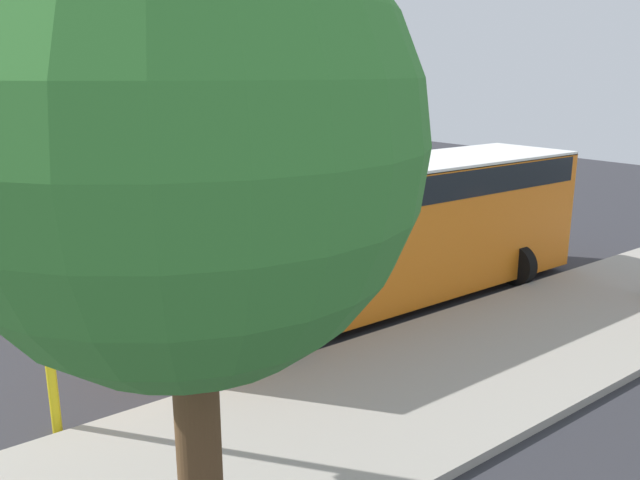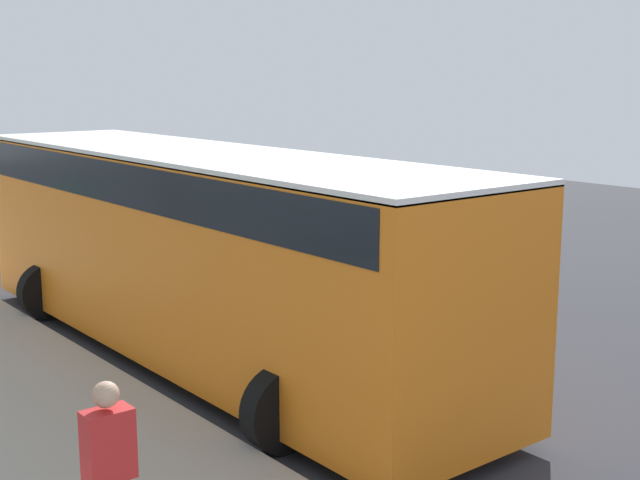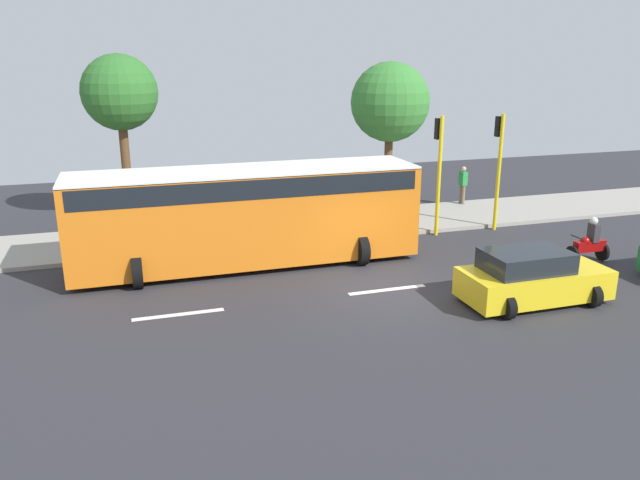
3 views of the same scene
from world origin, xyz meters
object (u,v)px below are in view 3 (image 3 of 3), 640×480
Objects in this scene: car_yellow_cab at (532,278)px; street_tree_north at (390,103)px; pedestrian_by_tree at (463,184)px; street_tree_center at (120,94)px; traffic_light_corner at (439,158)px; city_bus at (247,210)px; traffic_light_midblock at (499,155)px; pedestrian_near_signal at (93,216)px; motorcycle at (589,243)px.

car_yellow_cab is 0.64× the size of street_tree_north.
street_tree_center is at bearing 82.43° from pedestrian_by_tree.
traffic_light_corner is 5.04m from street_tree_north.
car_yellow_cab is 8.88m from city_bus.
traffic_light_midblock reaches higher than pedestrian_by_tree.
traffic_light_midblock is (-3.68, 0.72, 1.87)m from pedestrian_by_tree.
pedestrian_by_tree is at bearing -41.56° from traffic_light_corner.
motorcycle is at bearing -113.90° from pedestrian_near_signal.
pedestrian_by_tree is at bearing 0.31° from motorcycle.
street_tree_north is (1.07, 3.20, 3.55)m from pedestrian_by_tree.
pedestrian_by_tree is at bearing -64.93° from city_bus.
traffic_light_midblock is at bearing -112.32° from street_tree_center.
car_yellow_cab is 14.99m from pedestrian_near_signal.
city_bus is 6.51× the size of pedestrian_by_tree.
city_bus is at bearing 128.91° from street_tree_north.
pedestrian_near_signal is 15.22m from traffic_light_midblock.
pedestrian_by_tree is 4.19m from traffic_light_midblock.
traffic_light_midblock is at bearing 9.69° from motorcycle.
traffic_light_midblock is (-2.47, -14.90, 1.87)m from pedestrian_near_signal.
pedestrian_by_tree is (8.15, 0.04, 0.42)m from motorcycle.
city_bus is 1.73× the size of street_tree_north.
street_tree_north is (6.11, -7.57, 2.77)m from city_bus.
traffic_light_corner is 1.00× the size of traffic_light_midblock.
city_bus reaches higher than motorcycle.
street_tree_center reaches higher than car_yellow_cab.
pedestrian_near_signal is 12.74m from traffic_light_corner.
motorcycle is at bearing -143.46° from traffic_light_corner.
car_yellow_cab is at bearing -140.13° from street_tree_center.
traffic_light_corner is (-3.68, 3.27, 1.87)m from pedestrian_by_tree.
car_yellow_cab is at bearing 121.36° from motorcycle.
traffic_light_corner is (-2.47, -12.35, 1.87)m from pedestrian_near_signal.
pedestrian_near_signal is at bearing 51.35° from car_yellow_cab.
street_tree_center is at bearing -22.36° from pedestrian_near_signal.
traffic_light_corner reaches higher than pedestrian_near_signal.
street_tree_center is (5.59, 13.62, 2.20)m from traffic_light_midblock.
pedestrian_near_signal is at bearing 157.64° from street_tree_center.
traffic_light_midblock reaches higher than car_yellow_cab.
traffic_light_corner reaches higher than pedestrian_by_tree.
pedestrian_near_signal is at bearing 66.10° from motorcycle.
traffic_light_midblock reaches higher than pedestrian_near_signal.
street_tree_north is at bearing -3.53° from car_yellow_cab.
street_tree_center is at bearing 67.68° from traffic_light_midblock.
traffic_light_midblock is (4.47, 0.76, 2.29)m from motorcycle.
city_bus is at bearing 100.22° from traffic_light_corner.
street_tree_center is (6.94, 3.57, 3.29)m from city_bus.
street_tree_center is 11.18m from street_tree_north.
car_yellow_cab is 0.90× the size of traffic_light_corner.
pedestrian_near_signal is 15.67m from pedestrian_by_tree.
street_tree_center is at bearing 55.03° from motorcycle.
car_yellow_cab is at bearing -128.92° from city_bus.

